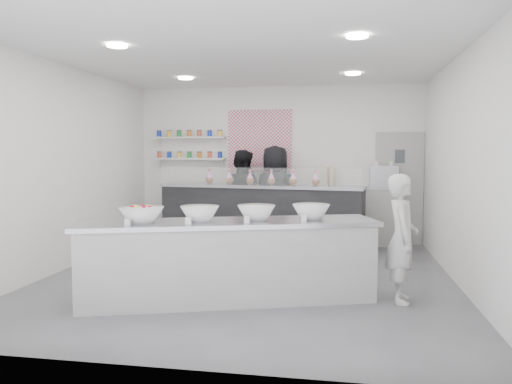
% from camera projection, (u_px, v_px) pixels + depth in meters
% --- Properties ---
extents(floor, '(6.00, 6.00, 0.00)m').
position_uv_depth(floor, '(249.00, 277.00, 6.89)').
color(floor, '#515156').
rests_on(floor, ground).
extents(ceiling, '(6.00, 6.00, 0.00)m').
position_uv_depth(ceiling, '(249.00, 56.00, 6.66)').
color(ceiling, white).
rests_on(ceiling, floor).
extents(back_wall, '(5.50, 0.00, 5.50)m').
position_uv_depth(back_wall, '(278.00, 164.00, 9.72)').
color(back_wall, white).
rests_on(back_wall, floor).
extents(left_wall, '(0.00, 6.00, 6.00)m').
position_uv_depth(left_wall, '(63.00, 168.00, 7.25)').
color(left_wall, white).
rests_on(left_wall, floor).
extents(right_wall, '(0.00, 6.00, 6.00)m').
position_uv_depth(right_wall, '(462.00, 170.00, 6.30)').
color(right_wall, white).
rests_on(right_wall, floor).
extents(back_door, '(0.88, 0.04, 2.10)m').
position_uv_depth(back_door, '(399.00, 189.00, 9.33)').
color(back_door, '#9A9A97').
rests_on(back_door, floor).
extents(pattern_panel, '(1.25, 0.03, 1.20)m').
position_uv_depth(pattern_panel, '(260.00, 141.00, 9.72)').
color(pattern_panel, '#BF3658').
rests_on(pattern_panel, back_wall).
extents(jar_shelf_lower, '(1.45, 0.22, 0.04)m').
position_uv_depth(jar_shelf_lower, '(190.00, 159.00, 9.92)').
color(jar_shelf_lower, silver).
rests_on(jar_shelf_lower, back_wall).
extents(jar_shelf_upper, '(1.45, 0.22, 0.04)m').
position_uv_depth(jar_shelf_upper, '(190.00, 138.00, 9.89)').
color(jar_shelf_upper, silver).
rests_on(jar_shelf_upper, back_wall).
extents(preserve_jars, '(1.45, 0.10, 0.56)m').
position_uv_depth(preserve_jars, '(189.00, 145.00, 9.88)').
color(preserve_jars, '#C74E35').
rests_on(preserve_jars, jar_shelf_lower).
extents(downlight_0, '(0.24, 0.24, 0.02)m').
position_uv_depth(downlight_0, '(117.00, 46.00, 5.92)').
color(downlight_0, white).
rests_on(downlight_0, ceiling).
extents(downlight_1, '(0.24, 0.24, 0.02)m').
position_uv_depth(downlight_1, '(357.00, 36.00, 5.44)').
color(downlight_1, white).
rests_on(downlight_1, ceiling).
extents(downlight_2, '(0.24, 0.24, 0.02)m').
position_uv_depth(downlight_2, '(185.00, 78.00, 8.48)').
color(downlight_2, white).
rests_on(downlight_2, ceiling).
extents(downlight_3, '(0.24, 0.24, 0.02)m').
position_uv_depth(downlight_3, '(353.00, 74.00, 7.99)').
color(downlight_3, white).
rests_on(downlight_3, ceiling).
extents(prep_counter, '(3.49, 1.82, 0.93)m').
position_uv_depth(prep_counter, '(229.00, 261.00, 5.75)').
color(prep_counter, '#9B9C97').
rests_on(prep_counter, floor).
extents(back_bar, '(3.76, 1.21, 1.15)m').
position_uv_depth(back_bar, '(261.00, 216.00, 8.99)').
color(back_bar, black).
rests_on(back_bar, floor).
extents(sneeze_guard, '(3.61, 0.54, 0.31)m').
position_uv_depth(sneeze_guard, '(255.00, 177.00, 8.63)').
color(sneeze_guard, white).
rests_on(sneeze_guard, back_bar).
extents(espresso_ledge, '(1.46, 0.46, 1.08)m').
position_uv_depth(espresso_ledge, '(358.00, 216.00, 9.31)').
color(espresso_ledge, '#9B9C97').
rests_on(espresso_ledge, floor).
extents(espresso_machine, '(0.50, 0.35, 0.38)m').
position_uv_depth(espresso_machine, '(384.00, 177.00, 9.18)').
color(espresso_machine, '#93969E').
rests_on(espresso_machine, espresso_ledge).
extents(cup_stacks, '(0.27, 0.24, 0.36)m').
position_uv_depth(cup_stacks, '(329.00, 177.00, 9.35)').
color(cup_stacks, beige).
rests_on(cup_stacks, espresso_ledge).
extents(prep_bowls, '(2.44, 1.27, 0.18)m').
position_uv_depth(prep_bowls, '(228.00, 213.00, 5.71)').
color(prep_bowls, white).
rests_on(prep_bowls, prep_counter).
extents(label_cards, '(2.01, 0.04, 0.07)m').
position_uv_depth(label_cards, '(201.00, 224.00, 5.24)').
color(label_cards, white).
rests_on(label_cards, prep_counter).
extents(cookie_bags, '(2.14, 0.45, 0.26)m').
position_uv_depth(cookie_bags, '(261.00, 177.00, 8.93)').
color(cookie_bags, '#FF8CE2').
rests_on(cookie_bags, back_bar).
extents(woman_prep, '(0.36, 0.54, 1.47)m').
position_uv_depth(woman_prep, '(402.00, 238.00, 5.69)').
color(woman_prep, beige).
rests_on(woman_prep, floor).
extents(staff_left, '(1.00, 0.86, 1.77)m').
position_uv_depth(staff_left, '(241.00, 197.00, 9.49)').
color(staff_left, black).
rests_on(staff_left, floor).
extents(staff_right, '(1.03, 0.80, 1.85)m').
position_uv_depth(staff_right, '(275.00, 195.00, 9.37)').
color(staff_right, black).
rests_on(staff_right, floor).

